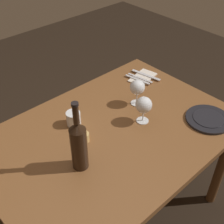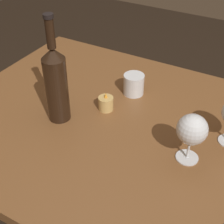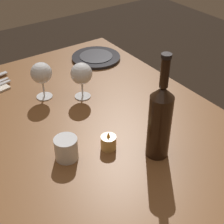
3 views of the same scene
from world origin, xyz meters
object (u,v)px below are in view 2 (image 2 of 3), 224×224
Objects in this scene: wine_bottle at (56,83)px; water_tumbler at (134,85)px; votive_candle at (106,104)px; wine_glass_right at (192,130)px.

wine_bottle reaches higher than water_tumbler.
wine_bottle is 5.32× the size of votive_candle.
votive_candle is (0.11, 0.12, -0.11)m from wine_bottle.
votive_candle is (-0.04, -0.14, -0.01)m from water_tumbler.
wine_glass_right is 0.37m from water_tumbler.
water_tumbler is (0.15, 0.25, -0.10)m from wine_bottle.
wine_glass_right is 0.44m from wine_bottle.
wine_glass_right is 0.35m from votive_candle.
water_tumbler is 1.14× the size of votive_candle.
votive_candle is (-0.32, 0.09, -0.08)m from wine_glass_right.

